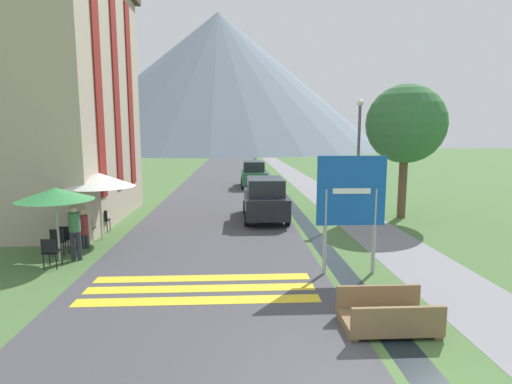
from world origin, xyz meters
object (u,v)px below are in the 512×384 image
cafe_chair_near_left (59,240)px  cafe_chair_near_right (67,236)px  streetlamp (359,149)px  footbridge (387,317)px  cafe_chair_nearest (51,250)px  cafe_umbrella_middle_white (99,180)px  person_seated_near (86,218)px  parked_car_near (265,199)px  hotel_building (44,79)px  tree_by_path (406,124)px  person_standing_terrace (75,229)px  cafe_umbrella_front_green (55,194)px  cafe_chair_middle (88,227)px  road_sign (351,200)px  parked_car_far (253,174)px  cafe_chair_far_left (103,219)px  person_seated_far (83,227)px

cafe_chair_near_left → cafe_chair_near_right: size_ratio=1.00×
cafe_chair_near_right → streetlamp: size_ratio=0.17×
streetlamp → footbridge: bearing=-103.7°
cafe_chair_nearest → cafe_umbrella_middle_white: size_ratio=0.35×
cafe_umbrella_middle_white → person_seated_near: size_ratio=2.00×
footbridge → parked_car_near: parked_car_near is taller
hotel_building → streetlamp: size_ratio=2.12×
tree_by_path → hotel_building: bearing=179.9°
parked_car_near → cafe_umbrella_middle_white: 6.81m
parked_car_near → person_standing_terrace: (-5.93, -5.38, 0.03)m
cafe_chair_near_right → cafe_umbrella_front_green: 1.68m
cafe_umbrella_front_green → person_seated_near: cafe_umbrella_front_green is taller
cafe_chair_middle → cafe_umbrella_middle_white: cafe_umbrella_middle_white is taller
cafe_chair_near_left → cafe_chair_middle: size_ratio=1.00×
cafe_chair_middle → cafe_umbrella_front_green: (-0.04, -2.17, 1.45)m
cafe_chair_nearest → person_seated_near: 3.63m
road_sign → person_standing_terrace: size_ratio=1.92×
cafe_chair_middle → person_seated_near: (-0.30, 0.75, 0.16)m
parked_car_far → cafe_chair_far_left: parked_car_far is taller
footbridge → parked_car_far: 20.86m
road_sign → parked_car_near: size_ratio=0.75×
road_sign → cafe_umbrella_front_green: (-8.11, 1.49, -0.01)m
hotel_building → person_standing_terrace: size_ratio=6.71×
cafe_chair_nearest → tree_by_path: bearing=53.8°
road_sign → footbridge: road_sign is taller
footbridge → person_seated_far: bearing=143.3°
cafe_chair_nearest → streetlamp: streetlamp is taller
person_seated_far → streetlamp: bearing=22.6°
parked_car_near → person_seated_near: (-6.66, -2.51, -0.24)m
hotel_building → road_sign: bearing=-33.3°
cafe_chair_near_left → cafe_chair_nearest: size_ratio=1.00×
hotel_building → person_seated_far: (2.83, -4.26, -5.16)m
parked_car_far → cafe_umbrella_front_green: 17.51m
cafe_chair_near_left → road_sign: bearing=-5.8°
parked_car_near → cafe_chair_nearest: 8.80m
footbridge → cafe_umbrella_front_green: bearing=150.6°
cafe_umbrella_front_green → tree_by_path: bearing=23.9°
person_seated_far → tree_by_path: size_ratio=0.22×
cafe_chair_near_right → cafe_chair_near_left: bearing=-98.0°
footbridge → cafe_chair_far_left: cafe_chair_far_left is taller
parked_car_far → person_seated_far: bearing=-112.3°
cafe_chair_near_left → streetlamp: size_ratio=0.17×
person_standing_terrace → cafe_umbrella_middle_white: bearing=90.4°
footbridge → person_seated_near: 11.11m
footbridge → streetlamp: bearing=76.3°
cafe_chair_far_left → streetlamp: (10.31, 2.12, 2.53)m
parked_car_far → cafe_chair_near_right: 16.75m
parked_car_far → cafe_chair_nearest: (-6.29, -16.97, -0.39)m
cafe_chair_near_left → person_standing_terrace: person_standing_terrace is taller
cafe_umbrella_middle_white → tree_by_path: size_ratio=0.42×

